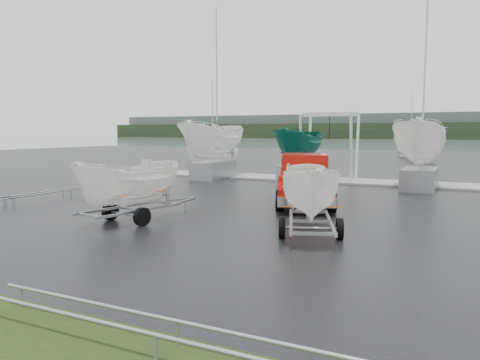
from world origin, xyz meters
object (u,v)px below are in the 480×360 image
pickup_truck (304,178)px  trailer_hitched (312,147)px  trailer_parked (129,145)px  boat_hoist (329,137)px

pickup_truck → trailer_hitched: bearing=-90.0°
trailer_parked → trailer_hitched: bearing=15.8°
pickup_truck → boat_hoist: size_ratio=1.55×
trailer_hitched → trailer_parked: size_ratio=1.00×
trailer_parked → boat_hoist: 15.64m
pickup_truck → trailer_hitched: (2.26, -6.14, 1.52)m
pickup_truck → trailer_parked: trailer_parked is taller
pickup_truck → trailer_hitched: size_ratio=1.35×
boat_hoist → pickup_truck: bearing=-80.8°
trailer_hitched → boat_hoist: trailer_hitched is taller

